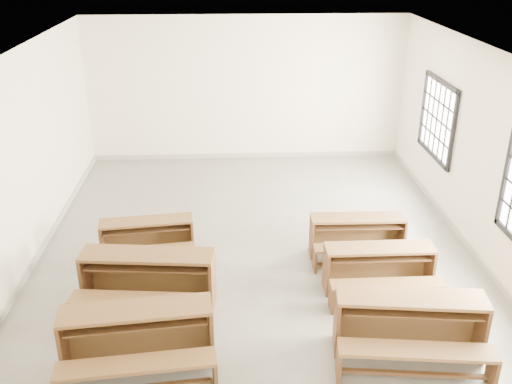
{
  "coord_description": "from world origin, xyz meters",
  "views": [
    {
      "loc": [
        -0.42,
        -8.18,
        4.65
      ],
      "look_at": [
        0.0,
        0.0,
        1.0
      ],
      "focal_mm": 40.0,
      "sensor_mm": 36.0,
      "label": 1
    }
  ],
  "objects_px": {
    "desk_set_1": "(148,277)",
    "desk_set_0": "(138,335)",
    "desk_set_3": "(410,322)",
    "desk_set_5": "(358,234)",
    "desk_set_2": "(147,237)",
    "desk_set_4": "(379,266)"
  },
  "relations": [
    {
      "from": "desk_set_1",
      "to": "desk_set_2",
      "type": "height_order",
      "value": "desk_set_1"
    },
    {
      "from": "desk_set_0",
      "to": "desk_set_4",
      "type": "bearing_deg",
      "value": 18.47
    },
    {
      "from": "desk_set_1",
      "to": "desk_set_2",
      "type": "xyz_separation_m",
      "value": [
        -0.17,
        1.32,
        -0.09
      ]
    },
    {
      "from": "desk_set_0",
      "to": "desk_set_1",
      "type": "relative_size",
      "value": 0.97
    },
    {
      "from": "desk_set_1",
      "to": "desk_set_5",
      "type": "height_order",
      "value": "desk_set_1"
    },
    {
      "from": "desk_set_0",
      "to": "desk_set_2",
      "type": "height_order",
      "value": "desk_set_0"
    },
    {
      "from": "desk_set_0",
      "to": "desk_set_4",
      "type": "distance_m",
      "value": 3.51
    },
    {
      "from": "desk_set_1",
      "to": "desk_set_3",
      "type": "distance_m",
      "value": 3.45
    },
    {
      "from": "desk_set_1",
      "to": "desk_set_0",
      "type": "bearing_deg",
      "value": -82.51
    },
    {
      "from": "desk_set_5",
      "to": "desk_set_2",
      "type": "bearing_deg",
      "value": 179.12
    },
    {
      "from": "desk_set_0",
      "to": "desk_set_3",
      "type": "bearing_deg",
      "value": -4.56
    },
    {
      "from": "desk_set_1",
      "to": "desk_set_4",
      "type": "bearing_deg",
      "value": 9.77
    },
    {
      "from": "desk_set_3",
      "to": "desk_set_1",
      "type": "bearing_deg",
      "value": 167.35
    },
    {
      "from": "desk_set_2",
      "to": "desk_set_5",
      "type": "xyz_separation_m",
      "value": [
        3.31,
        -0.1,
        0.01
      ]
    },
    {
      "from": "desk_set_2",
      "to": "desk_set_1",
      "type": "bearing_deg",
      "value": -89.15
    },
    {
      "from": "desk_set_2",
      "to": "desk_set_3",
      "type": "height_order",
      "value": "desk_set_3"
    },
    {
      "from": "desk_set_3",
      "to": "desk_set_5",
      "type": "bearing_deg",
      "value": 99.51
    },
    {
      "from": "desk_set_3",
      "to": "desk_set_5",
      "type": "xyz_separation_m",
      "value": [
        -0.11,
        2.37,
        -0.07
      ]
    },
    {
      "from": "desk_set_4",
      "to": "desk_set_2",
      "type": "bearing_deg",
      "value": 161.99
    },
    {
      "from": "desk_set_2",
      "to": "desk_set_3",
      "type": "relative_size",
      "value": 0.81
    },
    {
      "from": "desk_set_2",
      "to": "desk_set_4",
      "type": "distance_m",
      "value": 3.58
    },
    {
      "from": "desk_set_0",
      "to": "desk_set_3",
      "type": "relative_size",
      "value": 0.98
    }
  ]
}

